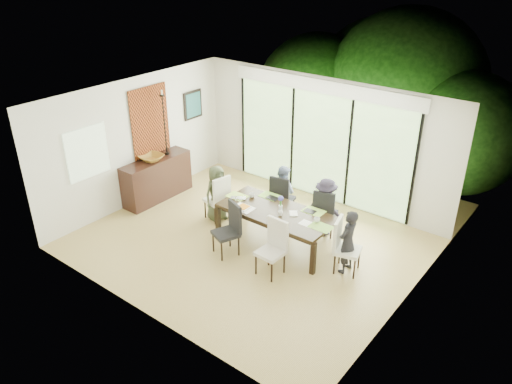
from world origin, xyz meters
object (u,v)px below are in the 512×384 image
Objects in this scene: chair_far_left at (283,196)px; cup_c at (317,220)px; person_far_left at (283,193)px; bowl at (151,158)px; person_left_end at (217,193)px; chair_left_end at (216,197)px; cup_a at (252,195)px; chair_right_end at (348,246)px; sideboard at (157,179)px; chair_far_right at (326,211)px; person_far_right at (325,207)px; table_top at (277,212)px; chair_near_left at (225,230)px; person_right_end at (348,242)px; laptop at (238,199)px; chair_near_right at (270,249)px; cup_b at (280,213)px; vase at (281,208)px.

chair_far_left is 8.87× the size of cup_c.
bowl is (-2.69, -1.05, 0.41)m from person_far_left.
person_left_end is 2.29m from cup_c.
chair_left_end is at bearing 43.38° from person_far_left.
cup_a is 1.50m from cup_c.
bowl reaches higher than chair_far_left.
chair_right_end is 4.65m from sideboard.
person_far_right is (0.00, -0.02, 0.09)m from chair_far_right.
chair_left_end is at bearing 6.44° from chair_far_right.
cup_c is at bearing 67.42° from chair_right_end.
person_left_end is (-2.98, 0.00, 0.09)m from chair_right_end.
cup_a is at bearing 8.55° from bowl.
table_top is at bearing -172.87° from cup_c.
chair_near_left is 0.85× the size of person_right_end.
person_left_end is 3.91× the size of laptop.
cup_a is at bearing 58.83° from chair_far_left.
cup_c is (0.30, 0.97, 0.22)m from chair_near_right.
chair_right_end is at bearing 2.68° from bowl.
chair_left_end is 0.09m from person_left_end.
person_far_right is at bearing 4.44° from laptop.
chair_right_end is 1.00× the size of chair_far_right.
person_left_end is 2.37× the size of bowl.
chair_far_right is 1.72m from chair_near_right.
chair_far_left is 0.60× the size of sideboard.
chair_right_end is 1.00× the size of chair_far_left.
table_top is 1.02m from chair_near_left.
vase is at bearing 123.69° from cup_b.
chair_far_right is at bearing 108.43° from cup_c.
cup_a is (0.15, 0.25, 0.03)m from laptop.
chair_far_right is (0.55, 0.85, -0.15)m from table_top.
person_far_right is 3.91× the size of laptop.
table_top is 1.51m from chair_left_end.
bowl is at bearing 19.64° from person_far_right.
person_left_end and person_right_end have the same top height.
person_far_left is at bearing 69.81° from cup_a.
chair_far_left reaches higher than table_top.
bowl is at bearing -90.00° from sideboard.
person_left_end reaches higher than bowl.
cup_a is 2.47m from sideboard.
vase is (1.53, 0.05, 0.15)m from person_left_end.
person_far_left is at bearing 37.57° from laptop.
table_top is 1.86× the size of person_far_left.
person_right_end is 1.44m from vase.
person_far_left is 2.92m from bowl.
chair_right_end is 3.33× the size of laptop.
bowl reaches higher than chair_left_end.
person_far_left reaches higher than cup_c.
person_far_right is at bearing -54.88° from person_left_end.
cup_b is at bearing 71.72° from chair_near_left.
laptop is 3.30× the size of cup_b.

